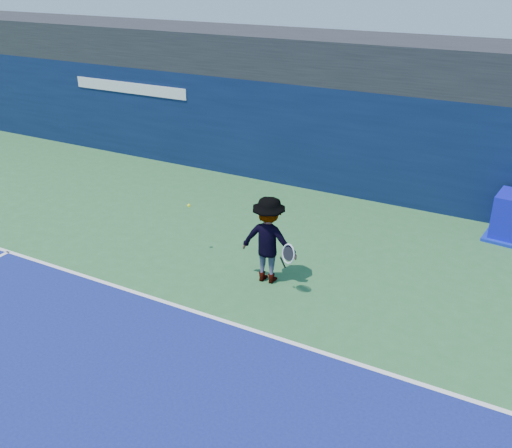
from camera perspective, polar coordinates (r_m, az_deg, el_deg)
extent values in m
plane|color=#2D6433|center=(9.47, -17.82, -16.94)|extent=(80.00, 80.00, 0.00)
cube|color=white|center=(11.22, -6.93, -8.43)|extent=(24.00, 0.10, 0.01)
cube|color=black|center=(17.18, 9.50, 16.05)|extent=(36.00, 3.00, 1.20)
cube|color=#0A1737|center=(16.71, 7.81, 8.52)|extent=(36.00, 1.00, 3.00)
cube|color=white|center=(19.61, -12.54, 13.15)|extent=(4.50, 0.04, 0.35)
cube|color=#0C1EAA|center=(15.16, 24.16, -1.17)|extent=(1.28, 1.28, 0.07)
imported|color=white|center=(11.67, 1.27, -1.60)|extent=(1.26, 0.79, 1.87)
cylinder|color=black|center=(11.42, 2.69, -3.85)|extent=(0.09, 0.16, 0.29)
torus|color=white|center=(11.21, 3.25, -3.00)|extent=(0.34, 0.19, 0.33)
cylinder|color=black|center=(11.21, 3.25, -3.00)|extent=(0.29, 0.15, 0.28)
sphere|color=#CDDE18|center=(12.83, -6.73, 1.85)|extent=(0.08, 0.08, 0.08)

